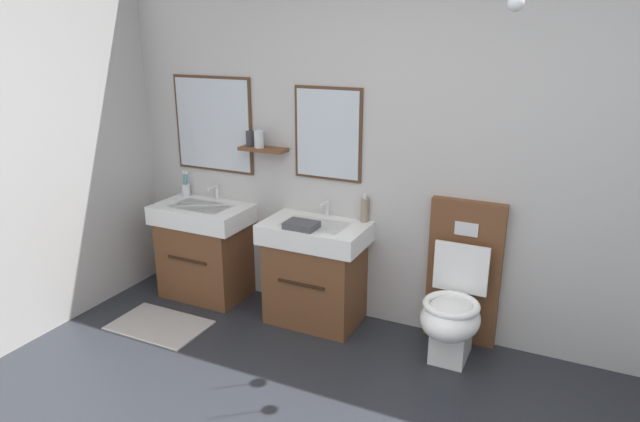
# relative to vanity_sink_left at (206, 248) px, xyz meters

# --- Properties ---
(wall_back) EXTENTS (5.13, 0.62, 2.76)m
(wall_back) POSITION_rel_vanity_sink_left_xyz_m (1.77, 0.26, 0.99)
(wall_back) COLOR #B7B5B2
(wall_back) RESTS_ON ground
(bath_mat) EXTENTS (0.68, 0.44, 0.01)m
(bath_mat) POSITION_rel_vanity_sink_left_xyz_m (0.00, -0.59, -0.39)
(bath_mat) COLOR #9E9993
(bath_mat) RESTS_ON ground
(vanity_sink_left) EXTENTS (0.73, 0.48, 0.75)m
(vanity_sink_left) POSITION_rel_vanity_sink_left_xyz_m (0.00, 0.00, 0.00)
(vanity_sink_left) COLOR brown
(vanity_sink_left) RESTS_ON ground
(tap_on_left_sink) EXTENTS (0.03, 0.13, 0.11)m
(tap_on_left_sink) POSITION_rel_vanity_sink_left_xyz_m (0.00, 0.17, 0.43)
(tap_on_left_sink) COLOR silver
(tap_on_left_sink) RESTS_ON vanity_sink_left
(vanity_sink_right) EXTENTS (0.73, 0.48, 0.75)m
(vanity_sink_right) POSITION_rel_vanity_sink_left_xyz_m (0.97, 0.00, 0.00)
(vanity_sink_right) COLOR brown
(vanity_sink_right) RESTS_ON ground
(tap_on_right_sink) EXTENTS (0.03, 0.13, 0.11)m
(tap_on_right_sink) POSITION_rel_vanity_sink_left_xyz_m (0.97, 0.17, 0.43)
(tap_on_right_sink) COLOR silver
(tap_on_right_sink) RESTS_ON vanity_sink_right
(toilet) EXTENTS (0.48, 0.62, 1.00)m
(toilet) POSITION_rel_vanity_sink_left_xyz_m (1.99, 0.00, -0.02)
(toilet) COLOR brown
(toilet) RESTS_ON ground
(toothbrush_cup) EXTENTS (0.07, 0.07, 0.21)m
(toothbrush_cup) POSITION_rel_vanity_sink_left_xyz_m (-0.29, 0.16, 0.41)
(toothbrush_cup) COLOR silver
(toothbrush_cup) RESTS_ON vanity_sink_left
(soap_dispenser) EXTENTS (0.06, 0.06, 0.20)m
(soap_dispenser) POSITION_rel_vanity_sink_left_xyz_m (1.27, 0.17, 0.45)
(soap_dispenser) COLOR gray
(soap_dispenser) RESTS_ON vanity_sink_right
(folded_hand_towel) EXTENTS (0.22, 0.16, 0.04)m
(folded_hand_towel) POSITION_rel_vanity_sink_left_xyz_m (0.93, -0.14, 0.38)
(folded_hand_towel) COLOR #47474C
(folded_hand_towel) RESTS_ON vanity_sink_right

